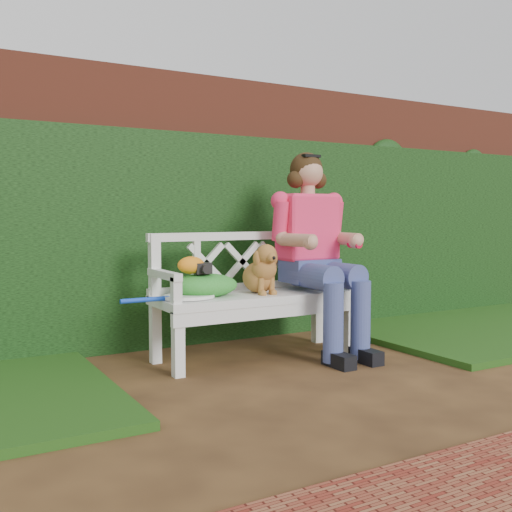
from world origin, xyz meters
TOP-DOWN VIEW (x-y plane):
  - ground at (0.00, 0.00)m, footprint 60.00×60.00m
  - brick_wall at (0.00, 1.90)m, footprint 10.00×0.30m
  - ivy_hedge at (0.00, 1.68)m, footprint 10.00×0.18m
  - grass_right at (2.40, 0.90)m, footprint 2.60×2.00m
  - garden_bench at (0.05, 0.97)m, footprint 1.64×0.80m
  - seated_woman at (0.53, 0.95)m, footprint 0.91×1.05m
  - dog at (0.06, 0.93)m, footprint 0.34×0.39m
  - tennis_racket at (-0.54, 0.92)m, footprint 0.74×0.49m
  - green_bag at (-0.36, 0.99)m, footprint 0.55×0.47m
  - camera_item at (-0.39, 0.95)m, footprint 0.12×0.09m
  - baseball_glove at (-0.46, 0.98)m, footprint 0.19×0.14m

SIDE VIEW (x-z plane):
  - ground at x=0.00m, z-range 0.00..0.00m
  - grass_right at x=2.40m, z-range 0.00..0.05m
  - garden_bench at x=0.05m, z-range 0.00..0.48m
  - tennis_racket at x=-0.54m, z-range 0.48..0.51m
  - green_bag at x=-0.36m, z-range 0.48..0.64m
  - dog at x=0.06m, z-range 0.48..0.85m
  - camera_item at x=-0.39m, z-range 0.64..0.72m
  - baseball_glove at x=-0.46m, z-range 0.64..0.76m
  - seated_woman at x=0.53m, z-range 0.00..1.57m
  - ivy_hedge at x=0.00m, z-range 0.00..1.70m
  - brick_wall at x=0.00m, z-range 0.00..2.20m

